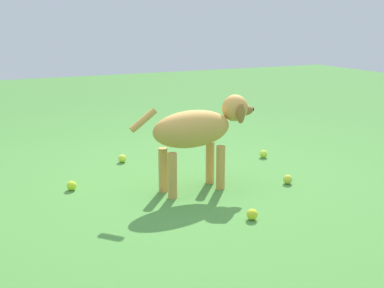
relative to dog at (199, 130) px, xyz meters
The scene contains 7 objects.
ground 0.44m from the dog, 142.03° to the right, with size 14.00×14.00×0.00m, color #478438.
dog is the anchor object (origin of this frame).
tennis_ball_0 0.73m from the dog, ahead, with size 0.07×0.07×0.07m, color #C6D429.
tennis_ball_1 0.75m from the dog, 74.02° to the left, with size 0.07×0.07×0.07m, color #C1D341.
tennis_ball_2 0.96m from the dog, 113.43° to the right, with size 0.07×0.07×0.07m, color #C0E22A.
tennis_ball_3 1.03m from the dog, 118.91° to the left, with size 0.07×0.07×0.07m, color #BFE440.
tennis_ball_4 0.97m from the dog, 161.19° to the right, with size 0.07×0.07×0.07m, color #C9E23F.
Camera 1 is at (2.97, -1.32, 1.14)m, focal length 45.49 mm.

